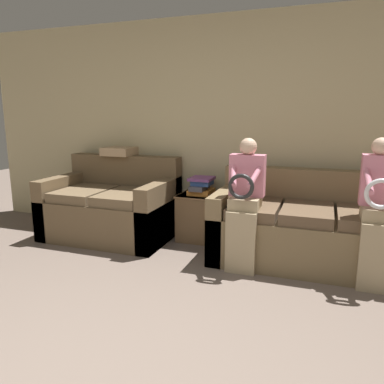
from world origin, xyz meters
The scene contains 8 objects.
wall_back centered at (0.00, 3.06, 1.27)m, with size 6.80×0.06×2.55m.
couch_main centered at (0.90, 2.49, 0.33)m, with size 1.81×0.94×0.89m.
couch_side centered at (-1.35, 2.53, 0.34)m, with size 1.46×0.97×0.95m.
child_left_seated centered at (0.34, 2.10, 0.68)m, with size 0.33×0.37×1.24m.
child_right_seated centered at (1.45, 2.10, 0.70)m, with size 0.27×0.36×1.27m.
side_shelf centered at (-0.31, 2.77, 0.28)m, with size 0.50×0.47×0.54m.
book_stack centered at (-0.31, 2.78, 0.64)m, with size 0.27×0.33×0.20m.
throw_pillow centered at (-1.42, 2.88, 1.00)m, with size 0.37×0.37×0.10m.
Camera 1 is at (1.02, -1.26, 1.46)m, focal length 35.00 mm.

